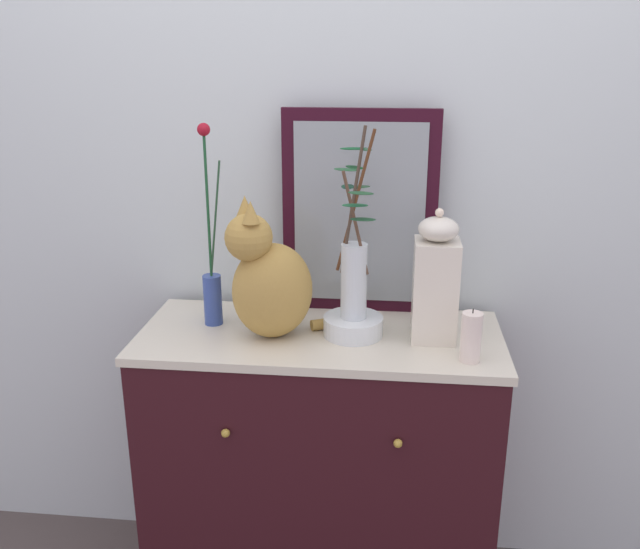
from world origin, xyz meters
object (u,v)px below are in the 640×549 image
candle_pillar (471,337)px  cat_sitting (269,281)px  mirror_leaning (359,213)px  jar_lidded_porcelain (436,281)px  vase_slim_green (212,280)px  vase_glass_clear (354,268)px  sideboard (320,469)px  bowl_porcelain (353,326)px

candle_pillar → cat_sitting: bearing=169.3°
mirror_leaning → jar_lidded_porcelain: (0.22, -0.20, -0.14)m
cat_sitting → candle_pillar: 0.57m
mirror_leaning → cat_sitting: 0.37m
vase_slim_green → mirror_leaning: bearing=21.3°
cat_sitting → vase_glass_clear: (0.23, 0.04, 0.04)m
sideboard → mirror_leaning: size_ratio=1.69×
sideboard → mirror_leaning: (0.10, 0.21, 0.77)m
cat_sitting → bowl_porcelain: size_ratio=2.48×
sideboard → vase_glass_clear: vase_glass_clear is taller
bowl_porcelain → jar_lidded_porcelain: (0.23, 0.01, 0.15)m
mirror_leaning → bowl_porcelain: bearing=-90.6°
bowl_porcelain → candle_pillar: size_ratio=1.17×
cat_sitting → candle_pillar: (0.55, -0.10, -0.10)m
cat_sitting → jar_lidded_porcelain: (0.46, 0.04, 0.01)m
sideboard → cat_sitting: bearing=-166.4°
sideboard → candle_pillar: bearing=-18.4°
bowl_porcelain → vase_glass_clear: (-0.00, 0.00, 0.18)m
cat_sitting → vase_glass_clear: size_ratio=0.79×
mirror_leaning → sideboard: bearing=-115.5°
mirror_leaning → vase_slim_green: bearing=-158.7°
cat_sitting → candle_pillar: cat_sitting is taller
mirror_leaning → vase_glass_clear: (-0.00, -0.20, -0.11)m
vase_glass_clear → candle_pillar: vase_glass_clear is taller
candle_pillar → vase_slim_green: bearing=166.5°
vase_slim_green → vase_glass_clear: (0.42, -0.04, 0.06)m
mirror_leaning → jar_lidded_porcelain: size_ratio=1.64×
sideboard → bowl_porcelain: bearing=-0.9°
cat_sitting → vase_slim_green: (-0.19, 0.07, -0.03)m
cat_sitting → jar_lidded_porcelain: size_ratio=1.12×
cat_sitting → bowl_porcelain: bearing=7.8°
sideboard → cat_sitting: (-0.14, -0.03, 0.63)m
bowl_porcelain → jar_lidded_porcelain: bearing=1.3°
jar_lidded_porcelain → sideboard: bearing=-179.4°
cat_sitting → bowl_porcelain: 0.27m
sideboard → jar_lidded_porcelain: bearing=0.6°
vase_glass_clear → jar_lidded_porcelain: 0.23m
bowl_porcelain → cat_sitting: bearing=-172.2°
vase_glass_clear → candle_pillar: (0.32, -0.14, -0.14)m
cat_sitting → vase_glass_clear: bearing=8.6°
cat_sitting → vase_slim_green: bearing=158.4°
jar_lidded_porcelain → vase_slim_green: bearing=176.8°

